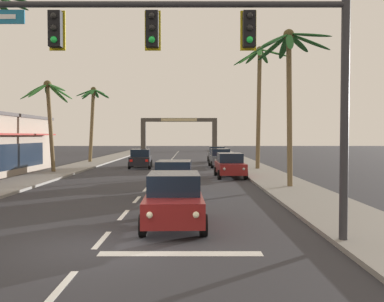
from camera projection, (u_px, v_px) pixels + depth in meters
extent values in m
plane|color=#2D2D33|center=(98.00, 247.00, 11.10)|extent=(220.00, 220.00, 0.00)
cube|color=gray|center=(268.00, 175.00, 31.05)|extent=(3.20, 110.00, 0.14)
cube|color=gray|center=(52.00, 175.00, 31.12)|extent=(3.20, 110.00, 0.14)
cube|color=silver|center=(63.00, 288.00, 8.14)|extent=(0.16, 2.00, 0.01)
cube|color=silver|center=(104.00, 240.00, 11.90)|extent=(0.16, 2.00, 0.01)
cube|color=silver|center=(126.00, 215.00, 15.65)|extent=(0.16, 2.00, 0.01)
cube|color=silver|center=(139.00, 199.00, 19.41)|extent=(0.16, 2.00, 0.01)
cube|color=silver|center=(148.00, 189.00, 23.17)|extent=(0.16, 2.00, 0.01)
cube|color=silver|center=(154.00, 182.00, 26.93)|extent=(0.16, 2.00, 0.01)
cube|color=silver|center=(159.00, 176.00, 30.68)|extent=(0.16, 2.00, 0.01)
cube|color=silver|center=(163.00, 172.00, 34.44)|extent=(0.16, 2.00, 0.01)
cube|color=silver|center=(166.00, 168.00, 38.20)|extent=(0.16, 2.00, 0.01)
cube|color=silver|center=(168.00, 165.00, 41.96)|extent=(0.16, 2.00, 0.01)
cube|color=silver|center=(171.00, 163.00, 45.71)|extent=(0.16, 2.00, 0.01)
cube|color=silver|center=(172.00, 161.00, 49.47)|extent=(0.16, 2.00, 0.01)
cube|color=silver|center=(174.00, 159.00, 53.23)|extent=(0.16, 2.00, 0.01)
cube|color=silver|center=(175.00, 157.00, 56.98)|extent=(0.16, 2.00, 0.01)
cube|color=silver|center=(176.00, 156.00, 60.74)|extent=(0.16, 2.00, 0.01)
cube|color=silver|center=(177.00, 155.00, 64.50)|extent=(0.16, 2.00, 0.01)
cube|color=silver|center=(178.00, 154.00, 68.26)|extent=(0.16, 2.00, 0.01)
cube|color=silver|center=(179.00, 153.00, 72.01)|extent=(0.16, 2.00, 0.01)
cube|color=silver|center=(180.00, 152.00, 75.77)|extent=(0.16, 2.00, 0.01)
cube|color=silver|center=(181.00, 151.00, 79.53)|extent=(0.16, 2.00, 0.01)
cube|color=silver|center=(182.00, 254.00, 10.49)|extent=(4.00, 0.44, 0.01)
cylinder|color=#2D2D33|center=(347.00, 112.00, 11.23)|extent=(0.22, 0.22, 7.01)
cylinder|color=#2D2D33|center=(154.00, 4.00, 11.16)|extent=(10.04, 0.16, 0.16)
cube|color=black|center=(251.00, 29.00, 11.15)|extent=(0.32, 0.26, 0.92)
sphere|color=black|center=(252.00, 16.00, 11.00)|extent=(0.17, 0.17, 0.17)
sphere|color=black|center=(252.00, 28.00, 11.01)|extent=(0.17, 0.17, 0.17)
sphere|color=#1EE54C|center=(252.00, 40.00, 11.02)|extent=(0.17, 0.17, 0.17)
cube|color=yellow|center=(250.00, 31.00, 11.31)|extent=(0.42, 0.03, 1.04)
cube|color=black|center=(154.00, 29.00, 11.16)|extent=(0.32, 0.26, 0.92)
sphere|color=black|center=(154.00, 16.00, 11.01)|extent=(0.17, 0.17, 0.17)
sphere|color=black|center=(154.00, 28.00, 11.02)|extent=(0.17, 0.17, 0.17)
sphere|color=#1EE54C|center=(154.00, 40.00, 11.03)|extent=(0.17, 0.17, 0.17)
cube|color=yellow|center=(155.00, 31.00, 11.32)|extent=(0.42, 0.03, 1.04)
cube|color=black|center=(58.00, 29.00, 11.17)|extent=(0.32, 0.26, 0.92)
sphere|color=black|center=(56.00, 16.00, 11.02)|extent=(0.17, 0.17, 0.17)
sphere|color=black|center=(56.00, 28.00, 11.03)|extent=(0.17, 0.17, 0.17)
sphere|color=#1EE54C|center=(56.00, 40.00, 11.04)|extent=(0.17, 0.17, 0.17)
cube|color=yellow|center=(60.00, 31.00, 11.34)|extent=(0.42, 0.03, 1.04)
cube|color=maroon|center=(176.00, 205.00, 13.68)|extent=(1.88, 4.35, 0.72)
cube|color=black|center=(176.00, 183.00, 13.81)|extent=(1.66, 2.25, 0.64)
cylinder|color=black|center=(205.00, 225.00, 12.30)|extent=(0.24, 0.65, 0.64)
cylinder|color=black|center=(145.00, 226.00, 12.25)|extent=(0.24, 0.65, 0.64)
cylinder|color=black|center=(201.00, 208.00, 15.13)|extent=(0.24, 0.65, 0.64)
cylinder|color=black|center=(152.00, 209.00, 15.09)|extent=(0.24, 0.65, 0.64)
sphere|color=#F9EFC6|center=(198.00, 215.00, 11.52)|extent=(0.18, 0.18, 0.18)
sphere|color=#F9EFC6|center=(152.00, 215.00, 11.49)|extent=(0.18, 0.18, 0.18)
cube|color=red|center=(195.00, 193.00, 15.85)|extent=(0.24, 0.07, 0.20)
cube|color=red|center=(159.00, 193.00, 15.82)|extent=(0.24, 0.07, 0.20)
cube|color=silver|center=(176.00, 182.00, 20.45)|extent=(1.86, 4.34, 0.72)
cube|color=black|center=(176.00, 167.00, 20.57)|extent=(1.65, 2.24, 0.64)
cylinder|color=black|center=(193.00, 194.00, 19.02)|extent=(0.24, 0.65, 0.64)
cylinder|color=black|center=(154.00, 193.00, 19.07)|extent=(0.24, 0.65, 0.64)
cylinder|color=black|center=(195.00, 186.00, 21.85)|extent=(0.24, 0.65, 0.64)
cylinder|color=black|center=(161.00, 186.00, 21.90)|extent=(0.24, 0.65, 0.64)
sphere|color=#F9EFC6|center=(187.00, 186.00, 18.26)|extent=(0.18, 0.18, 0.18)
sphere|color=#F9EFC6|center=(158.00, 186.00, 18.29)|extent=(0.18, 0.18, 0.18)
cube|color=red|center=(191.00, 176.00, 22.58)|extent=(0.24, 0.07, 0.20)
cube|color=red|center=(166.00, 176.00, 22.62)|extent=(0.24, 0.07, 0.20)
cube|color=black|center=(143.00, 160.00, 38.39)|extent=(1.99, 4.39, 0.72)
cube|color=black|center=(142.00, 153.00, 38.22)|extent=(1.72, 2.28, 0.64)
cylinder|color=black|center=(134.00, 163.00, 39.78)|extent=(0.25, 0.65, 0.64)
cylinder|color=black|center=(153.00, 163.00, 39.86)|extent=(0.25, 0.65, 0.64)
cylinder|color=black|center=(131.00, 165.00, 36.95)|extent=(0.25, 0.65, 0.64)
cylinder|color=black|center=(152.00, 165.00, 37.03)|extent=(0.25, 0.65, 0.64)
sphere|color=#B2B2AD|center=(138.00, 158.00, 40.53)|extent=(0.18, 0.18, 0.18)
sphere|color=#B2B2AD|center=(151.00, 158.00, 40.59)|extent=(0.18, 0.18, 0.18)
cube|color=red|center=(133.00, 161.00, 36.20)|extent=(0.24, 0.07, 0.20)
cube|color=red|center=(149.00, 161.00, 36.27)|extent=(0.24, 0.07, 0.20)
cube|color=#4C515B|center=(222.00, 160.00, 39.41)|extent=(1.92, 4.36, 0.72)
cube|color=black|center=(222.00, 152.00, 39.54)|extent=(1.68, 2.26, 0.64)
cylinder|color=black|center=(234.00, 165.00, 38.04)|extent=(0.24, 0.65, 0.64)
cylinder|color=black|center=(214.00, 165.00, 37.98)|extent=(0.24, 0.65, 0.64)
cylinder|color=black|center=(230.00, 163.00, 40.87)|extent=(0.24, 0.65, 0.64)
cylinder|color=black|center=(212.00, 163.00, 40.81)|extent=(0.24, 0.65, 0.64)
sphere|color=#B2B2AD|center=(232.00, 160.00, 37.26)|extent=(0.18, 0.18, 0.18)
sphere|color=#B2B2AD|center=(218.00, 160.00, 37.22)|extent=(0.18, 0.18, 0.18)
cube|color=red|center=(227.00, 157.00, 41.59)|extent=(0.24, 0.07, 0.20)
cube|color=red|center=(213.00, 157.00, 41.54)|extent=(0.24, 0.07, 0.20)
cube|color=#4C515B|center=(219.00, 156.00, 46.85)|extent=(1.77, 4.30, 0.72)
cube|color=black|center=(219.00, 150.00, 46.98)|extent=(1.60, 2.20, 0.64)
cylinder|color=black|center=(228.00, 160.00, 45.44)|extent=(0.22, 0.64, 0.64)
cylinder|color=black|center=(211.00, 160.00, 45.45)|extent=(0.22, 0.64, 0.64)
cylinder|color=black|center=(226.00, 158.00, 48.28)|extent=(0.22, 0.64, 0.64)
cylinder|color=black|center=(210.00, 158.00, 48.29)|extent=(0.22, 0.64, 0.64)
sphere|color=#B2B2AD|center=(226.00, 156.00, 44.68)|extent=(0.18, 0.18, 0.18)
sphere|color=#B2B2AD|center=(214.00, 156.00, 44.68)|extent=(0.18, 0.18, 0.18)
cube|color=red|center=(224.00, 154.00, 49.00)|extent=(0.24, 0.06, 0.20)
cube|color=red|center=(212.00, 154.00, 49.01)|extent=(0.24, 0.06, 0.20)
cube|color=maroon|center=(232.00, 168.00, 29.54)|extent=(1.89, 4.35, 0.72)
cube|color=black|center=(232.00, 158.00, 29.66)|extent=(1.66, 2.25, 0.64)
cylinder|color=black|center=(248.00, 175.00, 28.15)|extent=(0.24, 0.65, 0.64)
cylinder|color=black|center=(221.00, 175.00, 28.11)|extent=(0.24, 0.65, 0.64)
cylinder|color=black|center=(242.00, 171.00, 30.99)|extent=(0.24, 0.65, 0.64)
cylinder|color=black|center=(218.00, 171.00, 30.95)|extent=(0.24, 0.65, 0.64)
sphere|color=#B2B2AD|center=(246.00, 169.00, 27.38)|extent=(0.18, 0.18, 0.18)
sphere|color=#B2B2AD|center=(226.00, 169.00, 27.35)|extent=(0.18, 0.18, 0.18)
cube|color=red|center=(238.00, 164.00, 31.71)|extent=(0.24, 0.07, 0.20)
cube|color=red|center=(220.00, 164.00, 31.68)|extent=(0.24, 0.07, 0.20)
ellipsoid|color=#1E5123|center=(9.00, 1.00, 20.84)|extent=(1.99, 1.45, 0.71)
ellipsoid|color=#1E5123|center=(2.00, 6.00, 21.23)|extent=(1.15, 2.05, 0.88)
cylinder|color=brown|center=(53.00, 129.00, 32.92)|extent=(0.69, 0.30, 6.74)
ellipsoid|color=#2D702D|center=(62.00, 91.00, 32.61)|extent=(2.15, 0.81, 1.33)
ellipsoid|color=#2D702D|center=(60.00, 94.00, 33.65)|extent=(1.43, 1.95, 1.44)
ellipsoid|color=#2D702D|center=(50.00, 89.00, 33.90)|extent=(1.14, 2.34, 0.74)
ellipsoid|color=#2D702D|center=(39.00, 89.00, 33.36)|extent=(2.21, 1.46, 0.87)
ellipsoid|color=#2D702D|center=(36.00, 91.00, 32.31)|extent=(1.98, 1.42, 1.40)
ellipsoid|color=#2D702D|center=(40.00, 90.00, 31.88)|extent=(1.18, 2.11, 1.33)
ellipsoid|color=#2D702D|center=(58.00, 87.00, 32.10)|extent=(2.05, 1.76, 0.84)
sphere|color=#4C4223|center=(50.00, 84.00, 32.80)|extent=(0.60, 0.60, 0.60)
cylinder|color=brown|center=(94.00, 127.00, 45.31)|extent=(0.80, 0.36, 7.65)
ellipsoid|color=#236028|center=(103.00, 93.00, 44.99)|extent=(1.86, 0.79, 1.01)
ellipsoid|color=#236028|center=(104.00, 94.00, 45.68)|extent=(1.72, 1.36, 1.01)
ellipsoid|color=#236028|center=(98.00, 94.00, 46.09)|extent=(0.50, 1.88, 0.88)
ellipsoid|color=#236028|center=(90.00, 94.00, 45.65)|extent=(1.71, 1.30, 1.08)
ellipsoid|color=#236028|center=(87.00, 93.00, 45.05)|extent=(1.90, 0.67, 0.88)
ellipsoid|color=#236028|center=(90.00, 93.00, 44.48)|extent=(1.31, 1.70, 1.09)
ellipsoid|color=#236028|center=(94.00, 92.00, 44.27)|extent=(0.57, 1.91, 0.84)
ellipsoid|color=#236028|center=(101.00, 92.00, 44.57)|extent=(1.70, 1.56, 0.76)
sphere|color=#4C4223|center=(96.00, 90.00, 45.17)|extent=(0.60, 0.60, 0.60)
cylinder|color=brown|center=(292.00, 113.00, 23.22)|extent=(0.42, 0.29, 8.24)
ellipsoid|color=#1E5123|center=(312.00, 42.00, 23.19)|extent=(2.40, 0.62, 0.95)
ellipsoid|color=#1E5123|center=(301.00, 43.00, 24.00)|extent=(1.84, 2.13, 0.76)
ellipsoid|color=#1E5123|center=(286.00, 47.00, 24.23)|extent=(0.40, 2.34, 1.06)
ellipsoid|color=#1E5123|center=(275.00, 48.00, 23.96)|extent=(1.72, 2.02, 1.24)
ellipsoid|color=#1E5123|center=(272.00, 44.00, 22.88)|extent=(2.27, 0.83, 1.29)
ellipsoid|color=#1E5123|center=(278.00, 40.00, 22.35)|extent=(2.01, 1.83, 1.11)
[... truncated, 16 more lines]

